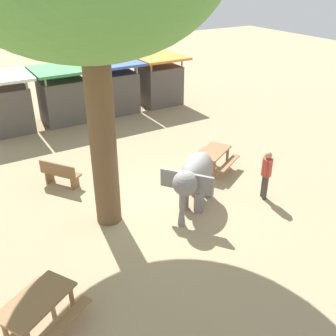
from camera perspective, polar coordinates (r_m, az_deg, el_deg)
The scene contains 10 objects.
ground_plane at distance 12.09m, azimuth 0.72°, elevation -5.46°, with size 60.00×60.00×0.00m, color tan.
elephant at distance 11.56m, azimuth 3.94°, elevation -1.24°, with size 2.22×2.10×1.62m.
person_handler at distance 12.37m, azimuth 14.34°, elevation -0.50°, with size 0.32×0.47×1.62m.
wooden_bench at distance 13.39m, azimuth -15.68°, elevation -0.74°, with size 1.14×1.37×0.88m.
picnic_table_near at distance 13.92m, azimuth 6.67°, elevation 1.83°, with size 2.03×2.02×0.78m.
picnic_table_far at distance 8.57m, azimuth -18.63°, elevation -18.87°, with size 2.05×2.04×0.78m.
market_stall_white at distance 18.55m, azimuth -22.92°, elevation 8.32°, with size 2.50×2.50×2.52m.
market_stall_green at distance 19.05m, azimuth -15.22°, elevation 10.01°, with size 2.50×2.50×2.52m.
market_stall_blue at distance 19.87m, azimuth -7.97°, elevation 11.42°, with size 2.50×2.50×2.52m.
market_stall_orange at distance 20.99m, azimuth -1.33°, elevation 12.54°, with size 2.50×2.50×2.52m.
Camera 1 is at (-5.37, -8.59, 6.61)m, focal length 41.24 mm.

